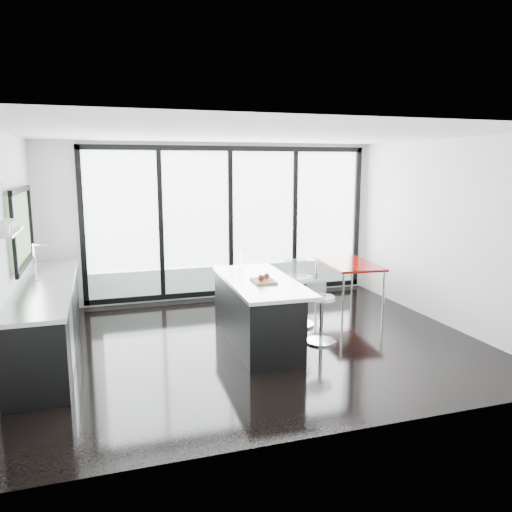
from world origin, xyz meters
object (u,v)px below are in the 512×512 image
object	(u,v)px
island	(256,310)
bar_stool_near	(321,319)
bar_stool_far	(298,301)
red_table	(348,284)

from	to	relation	value
island	bar_stool_near	bearing A→B (deg)	-20.26
bar_stool_far	bar_stool_near	bearing A→B (deg)	-85.59
island	bar_stool_near	distance (m)	0.91
bar_stool_far	red_table	xyz separation A→B (m)	(1.26, 0.80, -0.01)
bar_stool_near	bar_stool_far	xyz separation A→B (m)	(-0.01, 0.79, 0.06)
island	bar_stool_near	world-z (taller)	island
bar_stool_far	red_table	bearing A→B (deg)	36.06
island	red_table	distance (m)	2.45
bar_stool_far	red_table	size ratio (longest dim) A/B	0.55
island	red_table	xyz separation A→B (m)	(2.09, 1.28, -0.07)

